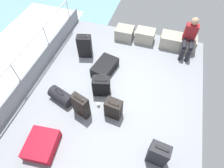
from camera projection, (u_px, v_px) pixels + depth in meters
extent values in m
cube|color=gray|center=(115.00, 91.00, 4.82)|extent=(4.40, 5.20, 0.06)
cube|color=gray|center=(38.00, 66.00, 5.00)|extent=(0.06, 5.20, 0.45)
cylinder|color=silver|center=(19.00, 79.00, 4.38)|extent=(0.04, 0.04, 1.00)
cylinder|color=silver|center=(48.00, 42.00, 5.18)|extent=(0.04, 0.04, 1.00)
cylinder|color=silver|center=(69.00, 15.00, 5.98)|extent=(0.04, 0.04, 1.00)
cylinder|color=silver|center=(28.00, 44.00, 4.39)|extent=(0.04, 4.16, 0.04)
cube|color=white|center=(3.00, 69.00, 5.71)|extent=(2.40, 7.28, 0.01)
cube|color=gray|center=(125.00, 33.00, 5.93)|extent=(0.55, 0.47, 0.37)
torus|color=tan|center=(116.00, 29.00, 5.92)|extent=(0.02, 0.12, 0.12)
torus|color=tan|center=(133.00, 33.00, 5.82)|extent=(0.02, 0.12, 0.12)
cube|color=#9E9989|center=(145.00, 36.00, 5.83)|extent=(0.58, 0.43, 0.40)
torus|color=tan|center=(136.00, 32.00, 5.82)|extent=(0.02, 0.12, 0.12)
torus|color=tan|center=(155.00, 35.00, 5.71)|extent=(0.02, 0.12, 0.12)
cube|color=#9E9989|center=(170.00, 40.00, 5.70)|extent=(0.61, 0.48, 0.40)
torus|color=tan|center=(161.00, 36.00, 5.69)|extent=(0.02, 0.12, 0.12)
torus|color=tan|center=(182.00, 40.00, 5.58)|extent=(0.02, 0.12, 0.12)
cube|color=gray|center=(186.00, 43.00, 5.62)|extent=(0.58, 0.45, 0.40)
torus|color=tan|center=(176.00, 39.00, 5.61)|extent=(0.02, 0.12, 0.12)
torus|color=tan|center=(197.00, 43.00, 5.50)|extent=(0.02, 0.12, 0.12)
cube|color=maroon|center=(191.00, 32.00, 5.24)|extent=(0.34, 0.20, 0.48)
sphere|color=tan|center=(195.00, 21.00, 4.95)|extent=(0.20, 0.20, 0.20)
cylinder|color=black|center=(191.00, 45.00, 5.21)|extent=(0.12, 0.40, 0.12)
cylinder|color=black|center=(188.00, 56.00, 5.29)|extent=(0.11, 0.11, 0.40)
cylinder|color=black|center=(184.00, 44.00, 5.24)|extent=(0.12, 0.40, 0.12)
cylinder|color=black|center=(181.00, 54.00, 5.32)|extent=(0.11, 0.11, 0.40)
cube|color=black|center=(105.00, 67.00, 5.11)|extent=(0.64, 0.85, 0.27)
cube|color=white|center=(112.00, 56.00, 5.25)|extent=(0.05, 0.02, 0.08)
cube|color=black|center=(101.00, 86.00, 4.54)|extent=(0.48, 0.35, 0.53)
cylinder|color=#A5A8AD|center=(95.00, 77.00, 4.27)|extent=(0.02, 0.02, 0.16)
cylinder|color=#A5A8AD|center=(106.00, 78.00, 4.26)|extent=(0.02, 0.02, 0.16)
cylinder|color=#2D2D2D|center=(101.00, 75.00, 4.20)|extent=(0.27, 0.09, 0.02)
cube|color=white|center=(102.00, 78.00, 4.51)|extent=(0.05, 0.02, 0.08)
cube|color=#B70C1E|center=(42.00, 145.00, 3.82)|extent=(0.66, 0.73, 0.24)
cube|color=white|center=(48.00, 129.00, 4.00)|extent=(0.05, 0.01, 0.08)
cube|color=black|center=(113.00, 109.00, 4.17)|extent=(0.39, 0.28, 0.52)
cylinder|color=#A5A8AD|center=(109.00, 98.00, 3.91)|extent=(0.02, 0.02, 0.20)
cylinder|color=#A5A8AD|center=(118.00, 102.00, 3.86)|extent=(0.02, 0.02, 0.20)
cylinder|color=#2D2D2D|center=(114.00, 98.00, 3.81)|extent=(0.24, 0.04, 0.02)
cube|color=white|center=(116.00, 100.00, 4.10)|extent=(0.05, 0.01, 0.08)
cube|color=black|center=(85.00, 46.00, 5.32)|extent=(0.45, 0.34, 0.68)
cylinder|color=#A5A8AD|center=(79.00, 35.00, 5.01)|extent=(0.02, 0.02, 0.09)
cylinder|color=#A5A8AD|center=(87.00, 36.00, 5.00)|extent=(0.02, 0.02, 0.09)
cylinder|color=#2D2D2D|center=(83.00, 34.00, 4.97)|extent=(0.25, 0.09, 0.02)
cube|color=white|center=(85.00, 39.00, 5.26)|extent=(0.05, 0.02, 0.08)
cube|color=black|center=(158.00, 154.00, 3.50)|extent=(0.40, 0.27, 0.65)
cylinder|color=#A5A8AD|center=(156.00, 145.00, 3.24)|extent=(0.02, 0.02, 0.09)
cylinder|color=#A5A8AD|center=(168.00, 150.00, 3.18)|extent=(0.02, 0.02, 0.09)
cylinder|color=#2D2D2D|center=(163.00, 147.00, 3.18)|extent=(0.24, 0.05, 0.02)
cube|color=white|center=(162.00, 144.00, 3.40)|extent=(0.05, 0.01, 0.08)
cube|color=black|center=(81.00, 106.00, 4.14)|extent=(0.42, 0.29, 0.66)
cylinder|color=#A5A8AD|center=(74.00, 94.00, 3.86)|extent=(0.02, 0.02, 0.13)
cylinder|color=#A5A8AD|center=(83.00, 99.00, 3.78)|extent=(0.02, 0.02, 0.13)
cylinder|color=#2D2D2D|center=(78.00, 95.00, 3.77)|extent=(0.25, 0.10, 0.02)
cube|color=green|center=(83.00, 102.00, 4.14)|extent=(0.05, 0.02, 0.08)
cylinder|color=black|center=(61.00, 96.00, 4.50)|extent=(0.68, 0.48, 0.31)
torus|color=black|center=(60.00, 92.00, 4.37)|extent=(0.25, 0.10, 0.26)
cylinder|color=white|center=(98.00, 105.00, 4.48)|extent=(0.08, 0.08, 0.10)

